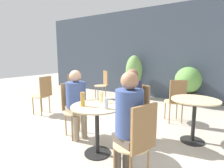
% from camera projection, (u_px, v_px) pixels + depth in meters
% --- Properties ---
extents(ground_plane, '(20.00, 20.00, 0.00)m').
position_uv_depth(ground_plane, '(85.00, 149.00, 2.66)').
color(ground_plane, '#B2A899').
extents(storefront_wall, '(10.00, 0.06, 3.00)m').
position_uv_depth(storefront_wall, '(163.00, 53.00, 5.70)').
color(storefront_wall, '#3D4756').
rests_on(storefront_wall, ground_plane).
extents(cafe_table_near, '(0.72, 0.72, 0.72)m').
position_uv_depth(cafe_table_near, '(97.00, 117.00, 2.45)').
color(cafe_table_near, black).
rests_on(cafe_table_near, ground_plane).
extents(cafe_table_far, '(0.74, 0.74, 0.72)m').
position_uv_depth(cafe_table_far, '(195.00, 109.00, 2.81)').
color(cafe_table_far, black).
rests_on(cafe_table_far, ground_plane).
extents(bistro_chair_0, '(0.45, 0.44, 0.93)m').
position_uv_depth(bistro_chair_0, '(138.00, 138.00, 1.82)').
color(bistro_chair_0, tan).
rests_on(bistro_chair_0, ground_plane).
extents(bistro_chair_1, '(0.44, 0.45, 0.93)m').
position_uv_depth(bistro_chair_1, '(138.00, 107.00, 2.93)').
color(bistro_chair_1, tan).
rests_on(bistro_chair_1, ground_plane).
extents(bistro_chair_2, '(0.45, 0.44, 0.93)m').
position_uv_depth(bistro_chair_2, '(73.00, 105.00, 3.09)').
color(bistro_chair_2, tan).
rests_on(bistro_chair_2, ground_plane).
extents(bistro_chair_3, '(0.46, 0.46, 0.93)m').
position_uv_depth(bistro_chair_3, '(176.00, 98.00, 3.61)').
color(bistro_chair_3, tan).
rests_on(bistro_chair_3, ground_plane).
extents(bistro_chair_4, '(0.46, 0.46, 0.93)m').
position_uv_depth(bistro_chair_4, '(103.00, 82.00, 5.75)').
color(bistro_chair_4, tan).
rests_on(bistro_chair_4, ground_plane).
extents(bistro_chair_5, '(0.42, 0.41, 0.93)m').
position_uv_depth(bistro_chair_5, '(44.00, 92.00, 4.17)').
color(bistro_chair_5, tan).
rests_on(bistro_chair_5, ground_plane).
extents(bistro_chair_6, '(0.46, 0.47, 0.93)m').
position_uv_depth(bistro_chair_6, '(75.00, 87.00, 4.80)').
color(bistro_chair_6, tan).
rests_on(bistro_chair_6, ground_plane).
extents(seated_person_0, '(0.37, 0.35, 1.24)m').
position_uv_depth(seated_person_0, '(128.00, 117.00, 1.91)').
color(seated_person_0, brown).
rests_on(seated_person_0, ground_plane).
extents(seated_person_1, '(0.36, 0.38, 1.20)m').
position_uv_depth(seated_person_1, '(131.00, 99.00, 2.81)').
color(seated_person_1, brown).
rests_on(seated_person_1, ground_plane).
extents(seated_person_2, '(0.40, 0.38, 1.17)m').
position_uv_depth(seated_person_2, '(76.00, 98.00, 2.94)').
color(seated_person_2, gray).
rests_on(seated_person_2, ground_plane).
extents(beer_glass_0, '(0.07, 0.07, 0.15)m').
position_uv_depth(beer_glass_0, '(106.00, 103.00, 2.27)').
color(beer_glass_0, silver).
rests_on(beer_glass_0, cafe_table_near).
extents(beer_glass_1, '(0.06, 0.06, 0.16)m').
position_uv_depth(beer_glass_1, '(101.00, 97.00, 2.59)').
color(beer_glass_1, beige).
rests_on(beer_glass_1, cafe_table_near).
extents(beer_glass_2, '(0.06, 0.06, 0.19)m').
position_uv_depth(beer_glass_2, '(83.00, 99.00, 2.39)').
color(beer_glass_2, '#B28433').
rests_on(beer_glass_2, cafe_table_near).
extents(potted_plant_0, '(0.56, 0.56, 1.43)m').
position_uv_depth(potted_plant_0, '(134.00, 74.00, 5.93)').
color(potted_plant_0, brown).
rests_on(potted_plant_0, ground_plane).
extents(potted_plant_1, '(0.73, 0.73, 1.09)m').
position_uv_depth(potted_plant_1, '(188.00, 83.00, 5.08)').
color(potted_plant_1, brown).
rests_on(potted_plant_1, ground_plane).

